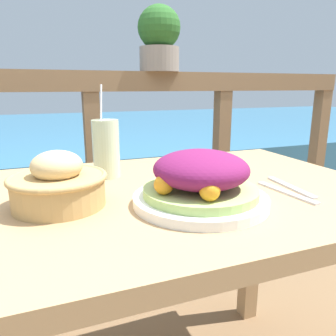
% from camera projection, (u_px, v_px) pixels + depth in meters
% --- Properties ---
extents(patio_table, '(1.20, 0.72, 0.71)m').
position_uv_depth(patio_table, '(145.00, 230.00, 0.81)').
color(patio_table, tan).
rests_on(patio_table, ground_plane).
extents(railing_fence, '(2.80, 0.08, 1.02)m').
position_uv_depth(railing_fence, '(93.00, 142.00, 1.52)').
color(railing_fence, brown).
rests_on(railing_fence, ground_plane).
extents(sea_backdrop, '(12.00, 4.00, 0.50)m').
position_uv_depth(sea_backdrop, '(63.00, 147.00, 3.89)').
color(sea_backdrop, teal).
rests_on(sea_backdrop, ground_plane).
extents(salad_plate, '(0.29, 0.29, 0.12)m').
position_uv_depth(salad_plate, '(201.00, 182.00, 0.69)').
color(salad_plate, white).
rests_on(salad_plate, patio_table).
extents(drink_glass, '(0.07, 0.07, 0.25)m').
position_uv_depth(drink_glass, '(106.00, 149.00, 0.90)').
color(drink_glass, beige).
rests_on(drink_glass, patio_table).
extents(bread_basket, '(0.20, 0.20, 0.12)m').
position_uv_depth(bread_basket, '(58.00, 184.00, 0.68)').
color(bread_basket, tan).
rests_on(bread_basket, patio_table).
extents(potted_plant, '(0.20, 0.20, 0.29)m').
position_uv_depth(potted_plant, '(159.00, 38.00, 1.52)').
color(potted_plant, gray).
rests_on(potted_plant, railing_fence).
extents(fork, '(0.03, 0.18, 0.00)m').
position_uv_depth(fork, '(286.00, 192.00, 0.78)').
color(fork, silver).
rests_on(fork, patio_table).
extents(knife, '(0.03, 0.18, 0.00)m').
position_uv_depth(knife, '(291.00, 187.00, 0.82)').
color(knife, silver).
rests_on(knife, patio_table).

